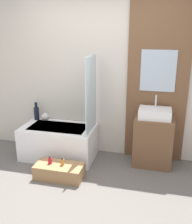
% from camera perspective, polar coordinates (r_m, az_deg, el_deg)
% --- Properties ---
extents(ground_plane, '(12.00, 12.00, 0.00)m').
position_cam_1_polar(ground_plane, '(3.19, -4.94, -20.61)').
color(ground_plane, '#605B56').
extents(wall_tiled_back, '(4.20, 0.06, 2.60)m').
position_cam_1_polar(wall_tiled_back, '(4.07, 1.75, 8.32)').
color(wall_tiled_back, beige).
rests_on(wall_tiled_back, ground_plane).
extents(wall_wood_accent, '(0.88, 0.04, 2.60)m').
position_cam_1_polar(wall_wood_accent, '(3.93, 13.30, 7.57)').
color(wall_wood_accent, brown).
rests_on(wall_wood_accent, ground_plane).
extents(bathtub, '(1.14, 0.66, 0.51)m').
position_cam_1_polar(bathtub, '(4.21, -8.06, -6.40)').
color(bathtub, white).
rests_on(bathtub, ground_plane).
extents(glass_shower_screen, '(0.01, 0.57, 1.11)m').
position_cam_1_polar(glass_shower_screen, '(3.76, -1.08, 3.80)').
color(glass_shower_screen, silver).
rests_on(glass_shower_screen, bathtub).
extents(wooden_step_bench, '(0.66, 0.32, 0.20)m').
position_cam_1_polar(wooden_step_bench, '(3.72, -7.98, -12.62)').
color(wooden_step_bench, '#997047').
rests_on(wooden_step_bench, ground_plane).
extents(vanity_cabinet, '(0.56, 0.41, 0.74)m').
position_cam_1_polar(vanity_cabinet, '(3.99, 12.27, -6.31)').
color(vanity_cabinet, brown).
rests_on(vanity_cabinet, ground_plane).
extents(sink, '(0.46, 0.31, 0.32)m').
position_cam_1_polar(sink, '(3.84, 12.71, -0.28)').
color(sink, white).
rests_on(sink, vanity_cabinet).
extents(vase_tall_dark, '(0.08, 0.08, 0.29)m').
position_cam_1_polar(vase_tall_dark, '(4.47, -12.83, -0.12)').
color(vase_tall_dark, black).
rests_on(vase_tall_dark, bathtub).
extents(vase_round_light, '(0.13, 0.13, 0.13)m').
position_cam_1_polar(vase_round_light, '(4.40, -11.03, -1.05)').
color(vase_round_light, silver).
rests_on(vase_round_light, bathtub).
extents(bottle_soap_primary, '(0.05, 0.05, 0.11)m').
position_cam_1_polar(bottle_soap_primary, '(3.70, -10.01, -10.36)').
color(bottle_soap_primary, '#B21928').
rests_on(bottle_soap_primary, wooden_step_bench).
extents(bottle_soap_secondary, '(0.05, 0.05, 0.11)m').
position_cam_1_polar(bottle_soap_secondary, '(3.63, -7.34, -10.74)').
color(bottle_soap_secondary, '#B2752D').
rests_on(bottle_soap_secondary, wooden_step_bench).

